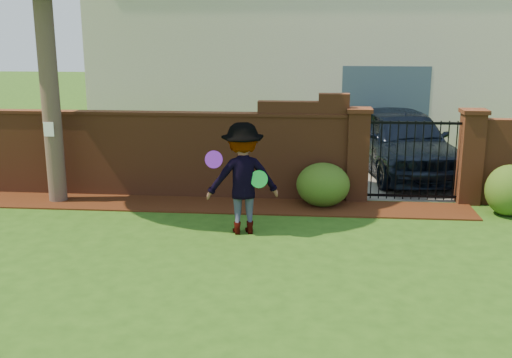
# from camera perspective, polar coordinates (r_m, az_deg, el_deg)

# --- Properties ---
(ground) EXTENTS (80.00, 80.00, 0.01)m
(ground) POSITION_cam_1_polar(r_m,az_deg,el_deg) (8.78, -4.75, -8.83)
(ground) COLOR #254C13
(ground) RESTS_ON ground
(mulch_bed) EXTENTS (11.10, 1.08, 0.03)m
(mulch_bed) POSITION_cam_1_polar(r_m,az_deg,el_deg) (12.04, -6.52, -2.40)
(mulch_bed) COLOR #331609
(mulch_bed) RESTS_ON ground
(brick_wall) EXTENTS (8.70, 0.31, 2.16)m
(brick_wall) POSITION_cam_1_polar(r_m,az_deg,el_deg) (12.70, -10.73, 2.54)
(brick_wall) COLOR brown
(brick_wall) RESTS_ON ground
(pillar_left) EXTENTS (0.50, 0.50, 1.88)m
(pillar_left) POSITION_cam_1_polar(r_m,az_deg,el_deg) (12.25, 9.55, 2.32)
(pillar_left) COLOR brown
(pillar_left) RESTS_ON ground
(pillar_right) EXTENTS (0.50, 0.50, 1.88)m
(pillar_right) POSITION_cam_1_polar(r_m,az_deg,el_deg) (12.62, 19.56, 2.04)
(pillar_right) COLOR brown
(pillar_right) RESTS_ON ground
(iron_gate) EXTENTS (1.78, 0.03, 1.60)m
(iron_gate) POSITION_cam_1_polar(r_m,az_deg,el_deg) (12.41, 14.60, 1.72)
(iron_gate) COLOR black
(iron_gate) RESTS_ON ground
(driveway) EXTENTS (3.20, 8.00, 0.01)m
(driveway) POSITION_cam_1_polar(r_m,az_deg,el_deg) (16.45, 12.23, 1.79)
(driveway) COLOR slate
(driveway) RESTS_ON ground
(house) EXTENTS (12.40, 6.40, 6.30)m
(house) POSITION_cam_1_polar(r_m,az_deg,el_deg) (19.97, 4.00, 13.30)
(house) COLOR beige
(house) RESTS_ON ground
(car) EXTENTS (2.69, 4.96, 1.60)m
(car) POSITION_cam_1_polar(r_m,az_deg,el_deg) (14.55, 13.85, 3.32)
(car) COLOR black
(car) RESTS_ON ground
(paper_notice) EXTENTS (0.20, 0.01, 0.28)m
(paper_notice) POSITION_cam_1_polar(r_m,az_deg,el_deg) (12.41, -18.95, 4.45)
(paper_notice) COLOR white
(paper_notice) RESTS_ON tree
(shrub_left) EXTENTS (1.05, 1.05, 0.86)m
(shrub_left) POSITION_cam_1_polar(r_m,az_deg,el_deg) (11.89, 6.34, -0.53)
(shrub_left) COLOR #244C17
(shrub_left) RESTS_ON ground
(shrub_middle) EXTENTS (0.87, 0.87, 0.96)m
(shrub_middle) POSITION_cam_1_polar(r_m,az_deg,el_deg) (12.16, 22.76, -0.99)
(shrub_middle) COLOR #244C17
(shrub_middle) RESTS_ON ground
(man) EXTENTS (1.36, 0.98, 1.89)m
(man) POSITION_cam_1_polar(r_m,az_deg,el_deg) (10.12, -1.26, 0.00)
(man) COLOR gray
(man) RESTS_ON ground
(frisbee_purple) EXTENTS (0.30, 0.11, 0.29)m
(frisbee_purple) POSITION_cam_1_polar(r_m,az_deg,el_deg) (9.89, -4.00, 1.85)
(frisbee_purple) COLOR purple
(frisbee_purple) RESTS_ON man
(frisbee_green) EXTENTS (0.30, 0.10, 0.30)m
(frisbee_green) POSITION_cam_1_polar(r_m,az_deg,el_deg) (9.97, 0.28, -0.01)
(frisbee_green) COLOR #1BD147
(frisbee_green) RESTS_ON man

